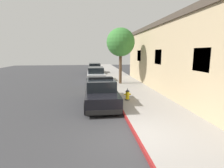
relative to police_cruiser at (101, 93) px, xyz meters
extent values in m
cube|color=#353538|center=(-3.21, 5.41, -0.84)|extent=(31.55, 60.00, 0.20)
cube|color=gray|center=(2.79, 5.41, -0.67)|extent=(3.43, 60.00, 0.15)
cube|color=maroon|center=(1.04, 5.41, -0.67)|extent=(0.08, 60.00, 0.15)
cube|color=tan|center=(7.68, 2.56, 1.82)|extent=(6.34, 19.10, 5.13)
cube|color=#473D33|center=(7.68, 2.56, 4.56)|extent=(6.58, 19.34, 0.36)
cube|color=black|center=(4.54, -2.79, 2.08)|extent=(0.06, 1.30, 1.10)
cube|color=black|center=(4.54, 2.56, 2.08)|extent=(0.06, 1.30, 1.10)
cube|color=black|center=(4.54, 7.90, 2.08)|extent=(0.06, 1.30, 1.10)
cube|color=black|center=(0.00, -0.04, -0.16)|extent=(1.84, 4.80, 0.76)
cube|color=black|center=(0.00, 0.11, 0.52)|extent=(1.64, 2.50, 0.60)
cube|color=black|center=(0.00, -2.38, -0.42)|extent=(1.76, 0.16, 0.24)
cube|color=black|center=(0.00, 2.30, -0.42)|extent=(1.76, 0.16, 0.24)
cylinder|color=black|center=(-0.86, 1.66, -0.42)|extent=(0.22, 0.64, 0.64)
cylinder|color=black|center=(0.86, 1.66, -0.42)|extent=(0.22, 0.64, 0.64)
cylinder|color=black|center=(-0.86, -1.74, -0.42)|extent=(0.22, 0.64, 0.64)
cylinder|color=black|center=(0.86, -1.74, -0.42)|extent=(0.22, 0.64, 0.64)
cube|color=black|center=(0.00, 0.06, 0.88)|extent=(1.48, 0.20, 0.12)
cube|color=red|center=(-0.35, 0.06, 0.88)|extent=(0.44, 0.18, 0.11)
cube|color=#1E33E0|center=(0.35, 0.06, 0.88)|extent=(0.44, 0.18, 0.11)
cube|color=#B2B5BA|center=(-0.03, 8.87, -0.16)|extent=(1.84, 4.80, 0.76)
cube|color=black|center=(-0.03, 9.02, 0.52)|extent=(1.64, 2.50, 0.60)
cube|color=black|center=(-0.03, 6.53, -0.42)|extent=(1.76, 0.16, 0.24)
cube|color=black|center=(-0.03, 11.21, -0.42)|extent=(1.76, 0.16, 0.24)
cylinder|color=black|center=(-0.89, 10.57, -0.42)|extent=(0.22, 0.64, 0.64)
cylinder|color=black|center=(0.83, 10.57, -0.42)|extent=(0.22, 0.64, 0.64)
cylinder|color=black|center=(-0.89, 7.17, -0.42)|extent=(0.22, 0.64, 0.64)
cylinder|color=black|center=(0.83, 7.17, -0.42)|extent=(0.22, 0.64, 0.64)
cube|color=black|center=(0.03, 16.41, -0.16)|extent=(1.84, 4.80, 0.76)
cube|color=black|center=(0.03, 16.56, 0.52)|extent=(1.64, 2.50, 0.60)
cube|color=black|center=(0.03, 14.07, -0.42)|extent=(1.76, 0.16, 0.24)
cube|color=black|center=(0.03, 18.75, -0.42)|extent=(1.76, 0.16, 0.24)
cylinder|color=black|center=(-0.83, 18.11, -0.42)|extent=(0.22, 0.64, 0.64)
cylinder|color=black|center=(0.89, 18.11, -0.42)|extent=(0.22, 0.64, 0.64)
cylinder|color=black|center=(-0.83, 14.71, -0.42)|extent=(0.22, 0.64, 0.64)
cylinder|color=black|center=(0.89, 14.71, -0.42)|extent=(0.22, 0.64, 0.64)
cylinder|color=#4C4C51|center=(1.71, 0.29, -0.56)|extent=(0.32, 0.32, 0.06)
cylinder|color=yellow|center=(1.71, 0.29, -0.28)|extent=(0.24, 0.24, 0.50)
cone|color=black|center=(1.71, 0.29, 0.04)|extent=(0.28, 0.28, 0.14)
cylinder|color=#4C4C51|center=(1.71, 0.29, 0.14)|extent=(0.05, 0.05, 0.06)
cylinder|color=yellow|center=(1.54, 0.29, -0.22)|extent=(0.10, 0.10, 0.10)
cylinder|color=yellow|center=(1.88, 0.29, -0.22)|extent=(0.10, 0.10, 0.10)
cylinder|color=yellow|center=(1.71, 0.11, -0.27)|extent=(0.13, 0.12, 0.13)
cylinder|color=brown|center=(2.29, 6.50, 0.92)|extent=(0.28, 0.28, 3.03)
sphere|color=#387A33|center=(2.29, 6.50, 3.37)|extent=(2.68, 2.68, 2.68)
camera|label=1|loc=(-0.60, -10.52, 2.41)|focal=28.40mm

